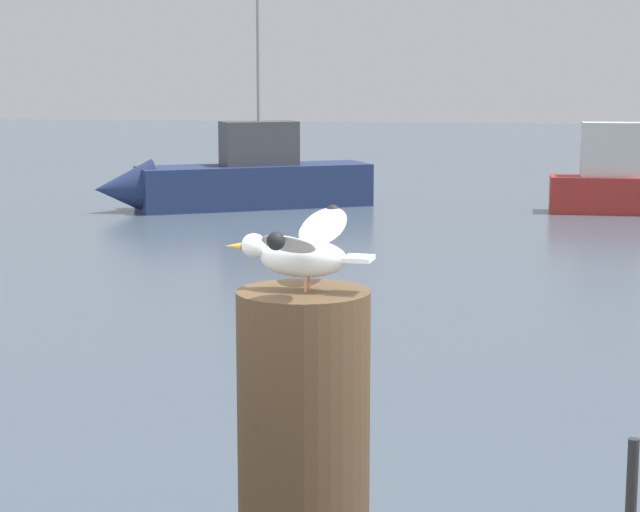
{
  "coord_description": "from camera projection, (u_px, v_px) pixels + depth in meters",
  "views": [
    {
      "loc": [
        0.31,
        -3.27,
        2.92
      ],
      "look_at": [
        -0.22,
        -0.2,
        2.41
      ],
      "focal_mm": 64.18,
      "sensor_mm": 36.0,
      "label": 1
    }
  ],
  "objects": [
    {
      "name": "mooring_post",
      "position": [
        304.0,
        499.0,
        3.02
      ],
      "size": [
        0.35,
        0.35,
        1.12
      ],
      "primitive_type": "cylinder",
      "color": "#4C3823",
      "rests_on": "harbor_quay"
    },
    {
      "name": "seagull",
      "position": [
        302.0,
        249.0,
        2.91
      ],
      "size": [
        0.39,
        0.59,
        0.19
      ],
      "color": "tan",
      "rests_on": "mooring_post"
    },
    {
      "name": "boat_navy",
      "position": [
        231.0,
        181.0,
        24.09
      ],
      "size": [
        5.71,
        3.94,
        5.29
      ],
      "color": "navy",
      "rests_on": "ground_plane"
    }
  ]
}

